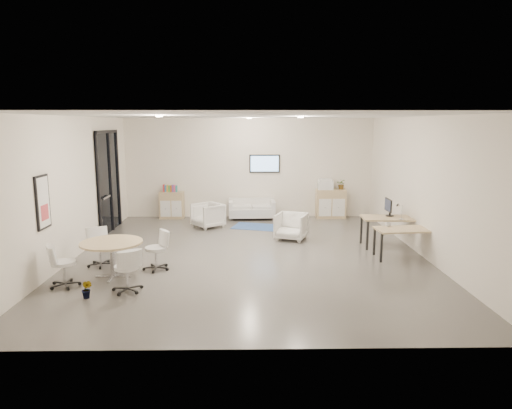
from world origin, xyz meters
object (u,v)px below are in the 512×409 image
Objects in this scene: loveseat at (252,210)px; desk_rear at (391,220)px; sideboard_left at (172,205)px; desk_front at (406,232)px; sideboard_right at (331,204)px; round_table at (112,246)px; armchair_left at (208,214)px; armchair_right at (291,225)px.

desk_rear reaches higher than loveseat.
sideboard_left reaches higher than desk_front.
round_table is (-5.38, -5.75, 0.19)m from sideboard_right.
desk_rear is at bearing 27.23° from armchair_left.
armchair_left is at bearing 140.45° from desk_front.
sideboard_left reaches higher than armchair_left.
desk_front is at bearing 17.97° from armchair_left.
sideboard_right is 3.64m from desk_rear.
sideboard_right reaches higher than armchair_left.
round_table is at bearing -121.58° from armchair_right.
sideboard_left is at bearing 137.49° from desk_front.
desk_rear is 1.05× the size of desk_front.
round_table is at bearing -133.11° from sideboard_right.
armchair_left is at bearing -46.41° from sideboard_left.
sideboard_right is 0.64× the size of desk_rear.
desk_front is (2.43, -1.76, 0.24)m from armchair_right.
armchair_right is (2.33, -1.48, -0.01)m from armchair_left.
armchair_right reaches higher than desk_front.
desk_front reaches higher than loveseat.
round_table is at bearing -174.48° from desk_front.
armchair_right is 0.53× the size of desk_rear.
loveseat is at bearing 94.59° from armchair_left.
loveseat is 1.24× the size of round_table.
desk_rear is 1.03m from desk_front.
sideboard_right is 1.21× the size of armchair_right.
armchair_right is (1.03, -2.67, 0.09)m from loveseat.
desk_front is (3.45, -4.43, 0.33)m from loveseat.
loveseat is 4.86m from desk_rear.
desk_front is 1.15× the size of round_table.
armchair_left is 0.65× the size of round_table.
armchair_left is 4.69m from round_table.
desk_rear is 1.21× the size of round_table.
armchair_left is 5.25m from desk_rear.
sideboard_left is 5.15m from sideboard_right.
armchair_left is 1.01× the size of armchair_right.
loveseat is (-2.57, -0.12, -0.17)m from sideboard_right.
sideboard_right is 3.19m from armchair_right.
sideboard_left is 4.58m from armchair_right.
sideboard_left is 7.00m from desk_rear.
sideboard_right is 1.19× the size of armchair_left.
sideboard_right is at bearing -0.31° from sideboard_left.
sideboard_right reaches higher than loveseat.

